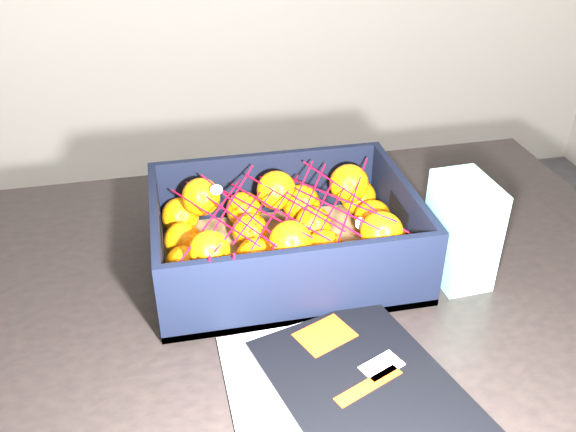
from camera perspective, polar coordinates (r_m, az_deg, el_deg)
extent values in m
cube|color=black|center=(1.03, 1.15, -6.35)|extent=(1.21, 0.81, 0.04)
cylinder|color=black|center=(1.56, -22.63, -11.39)|extent=(0.06, 0.06, 0.71)
cylinder|color=black|center=(1.69, 16.92, -6.44)|extent=(0.06, 0.06, 0.71)
cube|color=silver|center=(0.82, 2.50, -16.51)|extent=(0.22, 0.29, 0.01)
cube|color=silver|center=(0.82, 5.38, -15.75)|extent=(0.26, 0.32, 0.01)
cube|color=black|center=(0.82, 7.12, -15.16)|extent=(0.28, 0.33, 0.01)
cube|color=#FE3A0D|center=(0.88, 3.39, -10.76)|extent=(0.09, 0.08, 0.00)
cube|color=white|center=(0.85, 8.54, -13.33)|extent=(0.06, 0.05, 0.00)
cube|color=#FE3A0D|center=(0.82, 7.34, -15.05)|extent=(0.10, 0.06, 0.00)
cube|color=olive|center=(1.04, -0.34, -4.01)|extent=(0.41, 0.31, 0.01)
cube|color=black|center=(1.13, -1.84, 2.76)|extent=(0.41, 0.01, 0.13)
cube|color=black|center=(0.89, 1.56, -6.45)|extent=(0.41, 0.01, 0.13)
cube|color=black|center=(0.99, -11.73, -2.56)|extent=(0.01, 0.28, 0.13)
cube|color=black|center=(1.06, 10.32, -0.06)|extent=(0.01, 0.28, 0.13)
sphere|color=orange|center=(0.92, -9.08, -7.18)|extent=(0.06, 0.06, 0.06)
sphere|color=orange|center=(0.98, -9.46, -4.41)|extent=(0.06, 0.06, 0.06)
sphere|color=orange|center=(1.03, -9.55, -2.21)|extent=(0.06, 0.06, 0.06)
sphere|color=orange|center=(1.09, -9.77, -0.01)|extent=(0.06, 0.06, 0.06)
sphere|color=orange|center=(0.92, -2.24, -6.54)|extent=(0.06, 0.06, 0.06)
sphere|color=orange|center=(0.98, -2.92, -3.85)|extent=(0.07, 0.07, 0.07)
sphere|color=orange|center=(1.04, -3.47, -1.36)|extent=(0.06, 0.06, 0.06)
sphere|color=orange|center=(1.10, -4.04, 0.62)|extent=(0.06, 0.06, 0.06)
sphere|color=orange|center=(0.94, 4.35, -5.45)|extent=(0.06, 0.06, 0.06)
sphere|color=orange|center=(1.00, 3.33, -3.12)|extent=(0.07, 0.07, 0.07)
sphere|color=orange|center=(1.06, 2.31, -0.75)|extent=(0.06, 0.06, 0.06)
sphere|color=orange|center=(1.12, 1.20, 1.16)|extent=(0.07, 0.07, 0.07)
sphere|color=orange|center=(0.97, 10.64, -4.79)|extent=(0.07, 0.07, 0.07)
sphere|color=orange|center=(1.03, 9.12, -2.33)|extent=(0.06, 0.06, 0.06)
sphere|color=orange|center=(1.08, 7.71, -0.18)|extent=(0.06, 0.06, 0.06)
sphere|color=orange|center=(1.14, 6.42, 1.72)|extent=(0.06, 0.06, 0.06)
sphere|color=orange|center=(0.91, -7.18, -3.20)|extent=(0.06, 0.06, 0.06)
sphere|color=orange|center=(1.05, -7.92, 1.73)|extent=(0.06, 0.06, 0.06)
sphere|color=orange|center=(0.92, 0.23, -2.39)|extent=(0.06, 0.06, 0.06)
sphere|color=orange|center=(1.05, -1.07, 2.35)|extent=(0.07, 0.07, 0.07)
sphere|color=orange|center=(0.96, 8.53, -1.50)|extent=(0.07, 0.07, 0.07)
sphere|color=orange|center=(1.08, 5.58, 2.95)|extent=(0.07, 0.07, 0.07)
cylinder|color=red|center=(0.97, -6.90, 0.01)|extent=(0.12, 0.21, 0.02)
cylinder|color=red|center=(0.97, -5.45, 0.36)|extent=(0.12, 0.21, 0.00)
cylinder|color=red|center=(0.96, -3.93, 0.43)|extent=(0.12, 0.21, 0.03)
cylinder|color=red|center=(0.97, -2.48, 0.48)|extent=(0.12, 0.21, 0.03)
cylinder|color=red|center=(0.97, -1.01, 0.55)|extent=(0.12, 0.21, 0.02)
cylinder|color=red|center=(0.98, 0.30, 1.40)|extent=(0.12, 0.21, 0.01)
cylinder|color=red|center=(0.99, 1.72, 1.10)|extent=(0.12, 0.21, 0.01)
cylinder|color=red|center=(0.99, 3.23, 1.27)|extent=(0.12, 0.21, 0.02)
cylinder|color=red|center=(0.99, 4.65, 1.62)|extent=(0.11, 0.21, 0.03)
cylinder|color=red|center=(1.01, 5.92, 1.91)|extent=(0.12, 0.21, 0.03)
cylinder|color=red|center=(0.96, -6.87, -0.10)|extent=(0.12, 0.21, 0.00)
cylinder|color=red|center=(0.97, -5.52, 0.79)|extent=(0.12, 0.21, 0.03)
cylinder|color=red|center=(0.97, -3.96, 0.29)|extent=(0.12, 0.21, 0.02)
cylinder|color=red|center=(0.97, -2.51, 0.83)|extent=(0.12, 0.21, 0.02)
cylinder|color=red|center=(0.97, -1.02, 0.66)|extent=(0.12, 0.21, 0.01)
cylinder|color=red|center=(0.97, 0.48, 1.09)|extent=(0.11, 0.21, 0.03)
cylinder|color=red|center=(0.99, 1.77, 1.09)|extent=(0.12, 0.21, 0.02)
cylinder|color=red|center=(1.00, 3.14, 1.22)|extent=(0.12, 0.21, 0.01)
cylinder|color=red|center=(1.00, 4.55, 1.50)|extent=(0.11, 0.21, 0.03)
cylinder|color=red|center=(1.01, 5.95, 1.62)|extent=(0.12, 0.21, 0.03)
cylinder|color=red|center=(0.86, -7.08, -5.24)|extent=(0.00, 0.03, 0.09)
cylinder|color=red|center=(0.86, -5.09, -5.02)|extent=(0.01, 0.04, 0.08)
cube|color=silver|center=(1.00, 15.51, -1.28)|extent=(0.08, 0.12, 0.17)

